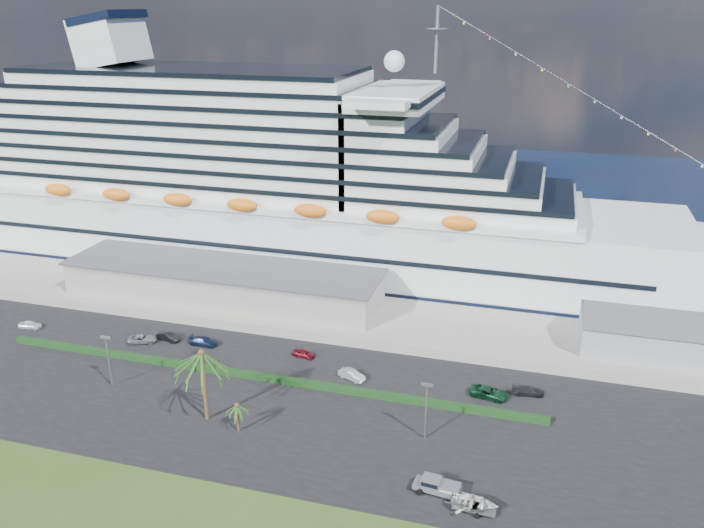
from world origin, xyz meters
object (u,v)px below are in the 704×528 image
(pickup_truck, at_px, (436,485))
(parked_car_3, at_px, (203,341))
(boat_trailer, at_px, (475,503))
(cruise_ship, at_px, (284,191))

(pickup_truck, bearing_deg, parked_car_3, 149.33)
(boat_trailer, bearing_deg, pickup_truck, 156.49)
(cruise_ship, bearing_deg, boat_trailer, -54.13)
(parked_car_3, bearing_deg, pickup_truck, -120.29)
(cruise_ship, xyz_separation_m, parked_car_3, (0.62, -40.23, -15.85))
(cruise_ship, xyz_separation_m, boat_trailer, (49.54, -68.50, -15.40))
(pickup_truck, height_order, boat_trailer, pickup_truck)
(cruise_ship, height_order, boat_trailer, cruise_ship)
(parked_car_3, relative_size, pickup_truck, 0.88)
(parked_car_3, height_order, boat_trailer, boat_trailer)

